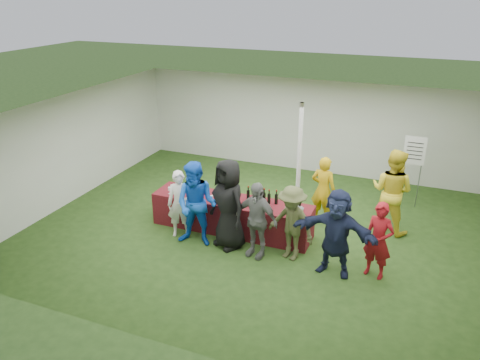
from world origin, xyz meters
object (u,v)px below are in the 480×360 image
at_px(customer_2, 228,204).
at_px(customer_6, 378,241).
at_px(staff_back, 392,191).
at_px(wine_list_sign, 414,156).
at_px(serving_table, 232,215).
at_px(dump_bucket, 297,212).
at_px(customer_4, 291,223).
at_px(customer_1, 197,205).
at_px(customer_5, 336,233).
at_px(customer_0, 180,204).
at_px(staff_pourer, 323,190).
at_px(customer_3, 256,220).

height_order(customer_2, customer_6, customer_2).
relative_size(staff_back, customer_2, 0.99).
distance_m(wine_list_sign, staff_back, 1.57).
bearing_deg(customer_2, serving_table, 137.28).
height_order(dump_bucket, customer_6, customer_6).
distance_m(customer_4, customer_6, 1.67).
distance_m(staff_back, customer_4, 2.59).
bearing_deg(customer_2, customer_1, -135.14).
xyz_separation_m(staff_back, customer_2, (-3.05, -1.96, 0.01)).
height_order(serving_table, customer_1, customer_1).
bearing_deg(customer_5, serving_table, 166.83).
bearing_deg(serving_table, customer_1, -117.97).
bearing_deg(customer_0, staff_pourer, 10.80).
relative_size(customer_0, customer_5, 0.87).
bearing_deg(customer_4, serving_table, 175.80).
height_order(customer_4, customer_5, customer_5).
relative_size(customer_4, customer_5, 0.91).
distance_m(wine_list_sign, customer_4, 4.03).
bearing_deg(customer_6, customer_2, -163.98).
distance_m(customer_3, customer_6, 2.35).
distance_m(staff_pourer, customer_0, 3.25).
distance_m(customer_2, customer_3, 0.69).
bearing_deg(staff_pourer, customer_0, 43.75).
bearing_deg(staff_pourer, customer_3, 75.39).
height_order(staff_pourer, customer_5, customer_5).
relative_size(customer_4, customer_6, 1.04).
bearing_deg(customer_3, customer_4, 23.96).
relative_size(customer_1, customer_2, 0.95).
relative_size(customer_1, customer_6, 1.22).
height_order(customer_0, customer_5, customer_5).
bearing_deg(staff_pourer, staff_back, -163.48).
bearing_deg(customer_2, customer_0, -151.58).
relative_size(serving_table, dump_bucket, 14.32).
height_order(serving_table, staff_back, staff_back).
bearing_deg(dump_bucket, serving_table, 171.91).
distance_m(serving_table, customer_3, 1.25).
xyz_separation_m(staff_pourer, customer_0, (-2.72, -1.78, -0.05)).
bearing_deg(staff_pourer, customer_4, 93.18).
xyz_separation_m(customer_1, customer_2, (0.64, 0.17, 0.04)).
height_order(serving_table, dump_bucket, dump_bucket).
distance_m(staff_pourer, customer_3, 2.15).
relative_size(customer_5, customer_6, 1.14).
xyz_separation_m(staff_back, customer_5, (-0.79, -2.13, -0.09)).
height_order(staff_back, customer_5, staff_back).
xyz_separation_m(wine_list_sign, customer_6, (-0.37, -3.44, -0.56)).
height_order(staff_back, customer_2, customer_2).
relative_size(customer_1, customer_3, 1.15).
height_order(wine_list_sign, customer_2, customer_2).
height_order(customer_2, customer_3, customer_2).
bearing_deg(dump_bucket, customer_0, -170.79).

